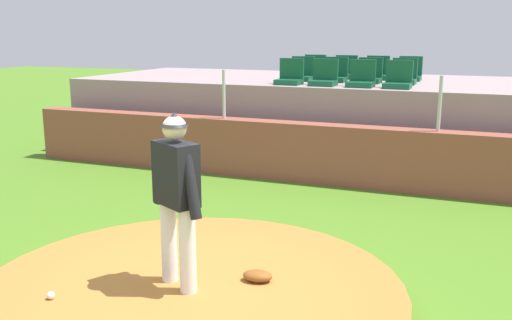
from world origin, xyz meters
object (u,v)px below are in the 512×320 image
Objects in this scene: baseball at (51,295)px; stadium_chair_6 at (369,75)px; fielding_glove at (257,276)px; stadium_chair_7 at (404,76)px; stadium_chair_8 at (314,70)px; pitcher at (176,188)px; stadium_chair_0 at (290,76)px; stadium_chair_1 at (324,77)px; stadium_chair_10 at (377,72)px; stadium_chair_3 at (398,80)px; stadium_chair_5 at (335,74)px; stadium_chair_9 at (345,71)px; stadium_chair_2 at (361,78)px; stadium_chair_11 at (410,73)px; stadium_chair_4 at (302,73)px.

stadium_chair_6 reaches higher than baseball.
stadium_chair_7 reaches higher than fielding_glove.
fielding_glove is at bearing 102.19° from stadium_chair_8.
pitcher is 1.53m from baseball.
stadium_chair_0 is 2.24m from stadium_chair_7.
baseball is (-0.97, -0.70, -0.96)m from pitcher.
stadium_chair_10 is at bearing -111.04° from stadium_chair_1.
stadium_chair_8 is at bearing -40.86° from stadium_chair_3.
stadium_chair_8 is at bearing -52.28° from stadium_chair_5.
stadium_chair_1 is (-0.24, 6.14, 0.59)m from pitcher.
stadium_chair_9 is at bearing 120.35° from pitcher.
stadium_chair_2 reaches higher than pitcher.
baseball is 0.25× the size of fielding_glove.
stadium_chair_0 is at bearing -0.27° from stadium_chair_3.
stadium_chair_8 and stadium_chair_11 have the same top height.
stadium_chair_11 is (2.06, 1.79, 0.00)m from stadium_chair_0.
stadium_chair_9 is (-0.91, 7.54, 1.52)m from fielding_glove.
stadium_chair_6 is (0.45, 7.05, 0.59)m from pitcher.
stadium_chair_6 is (1.42, 0.01, 0.00)m from stadium_chair_4.
stadium_chair_1 is at bearing 129.12° from stadium_chair_4.
stadium_chair_3 is 1.00× the size of stadium_chair_11.
stadium_chair_8 is 0.73m from stadium_chair_9.
stadium_chair_9 is (-0.00, 1.78, 0.00)m from stadium_chair_1.
stadium_chair_5 is 1.00× the size of stadium_chair_10.
stadium_chair_1 is 1.00× the size of stadium_chair_9.
stadium_chair_8 is 2.10m from stadium_chair_11.
stadium_chair_11 is (0.68, 0.00, 0.00)m from stadium_chair_10.
stadium_chair_0 is at bearing 41.02° from stadium_chair_11.
stadium_chair_2 is 0.91m from stadium_chair_6.
stadium_chair_6 is at bearing -52.46° from stadium_chair_3.
pitcher is 3.42× the size of stadium_chair_11.
stadium_chair_6 is 1.69m from stadium_chair_8.
stadium_chair_10 is (0.45, 7.94, 0.59)m from pitcher.
stadium_chair_10 is at bearing 0.20° from stadium_chair_11.
pitcher reaches higher than fielding_glove.
stadium_chair_6 is 1.00× the size of stadium_chair_7.
stadium_chair_1 is 1.15m from stadium_chair_4.
baseball is 0.15× the size of stadium_chair_0.
stadium_chair_4 is 0.93m from stadium_chair_8.
stadium_chair_10 is at bearing 178.64° from stadium_chair_8.
stadium_chair_1 is 0.90m from stadium_chair_5.
stadium_chair_9 is 1.00× the size of stadium_chair_11.
fielding_glove is 0.60× the size of stadium_chair_9.
stadium_chair_5 is 1.00× the size of stadium_chair_6.
stadium_chair_7 is at bearing -125.66° from stadium_chair_2.
stadium_chair_4 is at bearing 126.42° from pitcher.
stadium_chair_8 is (-0.72, 0.93, 0.00)m from stadium_chair_5.
stadium_chair_5 is 1.00× the size of stadium_chair_11.
stadium_chair_6 is at bearing 0.27° from stadium_chair_7.
stadium_chair_6 is at bearing -127.41° from stadium_chair_1.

